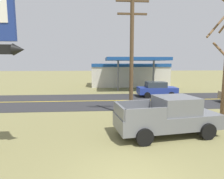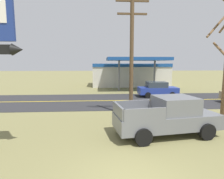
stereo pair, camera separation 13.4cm
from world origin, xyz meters
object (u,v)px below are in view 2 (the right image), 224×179
at_px(gas_station, 130,74).
at_px(pickup_grey_parked_on_lawn, 168,116).
at_px(utility_pole, 132,52).
at_px(car_blue_near_lane, 157,89).

xyz_separation_m(gas_station, pickup_grey_parked_on_lawn, (-1.59, -21.70, -0.98)).
height_order(utility_pole, gas_station, utility_pole).
relative_size(utility_pole, gas_station, 0.67).
relative_size(gas_station, car_blue_near_lane, 2.86).
relative_size(utility_pole, car_blue_near_lane, 1.93).
distance_m(utility_pole, car_blue_near_lane, 9.33).
xyz_separation_m(gas_station, car_blue_near_lane, (1.32, -10.59, -1.11)).
bearing_deg(pickup_grey_parked_on_lawn, utility_pole, 109.74).
bearing_deg(car_blue_near_lane, pickup_grey_parked_on_lawn, -104.67).
height_order(utility_pole, car_blue_near_lane, utility_pole).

